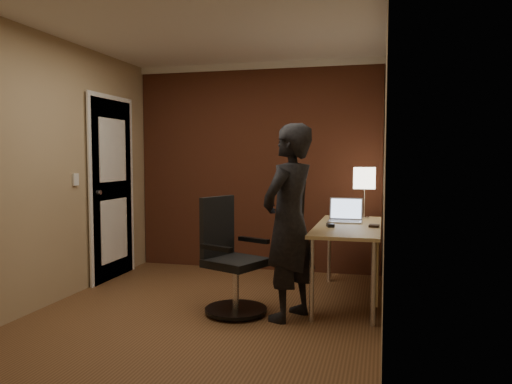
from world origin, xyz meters
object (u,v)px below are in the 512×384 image
desk (356,239)px  mouse (330,225)px  laptop (345,215)px  office_chair (230,263)px  desk_lamp (365,179)px  person (289,222)px  wallet (374,226)px

desk → mouse: size_ratio=15.00×
laptop → office_chair: (-0.93, -0.88, -0.35)m
desk_lamp → office_chair: desk_lamp is taller
desk_lamp → person: 1.40m
laptop → office_chair: 1.33m
laptop → mouse: laptop is taller
mouse → wallet: mouse is taller
desk_lamp → person: person is taller
laptop → mouse: bearing=-103.9°
laptop → desk: bearing=-64.6°
wallet → person: 0.90m
mouse → desk_lamp: bearing=52.1°
desk → wallet: size_ratio=13.64×
desk_lamp → office_chair: (-1.10, -1.21, -0.70)m
desk → desk_lamp: bearing=85.0°
laptop → wallet: bearing=-49.1°
desk_lamp → person: (-0.57, -1.23, -0.32)m
wallet → laptop: bearing=130.9°
desk_lamp → wallet: desk_lamp is taller
desk_lamp → person: bearing=-115.0°
laptop → person: bearing=-114.0°
desk → wallet: wallet is taller
office_chair → person: 0.65m
person → desk: bearing=164.9°
wallet → office_chair: bearing=-155.7°
laptop → office_chair: bearing=-136.6°
desk → mouse: 0.32m
laptop → desk_lamp: bearing=62.5°
desk_lamp → laptop: 0.51m
desk_lamp → mouse: 0.90m
mouse → office_chair: office_chair is taller
mouse → laptop: bearing=58.2°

